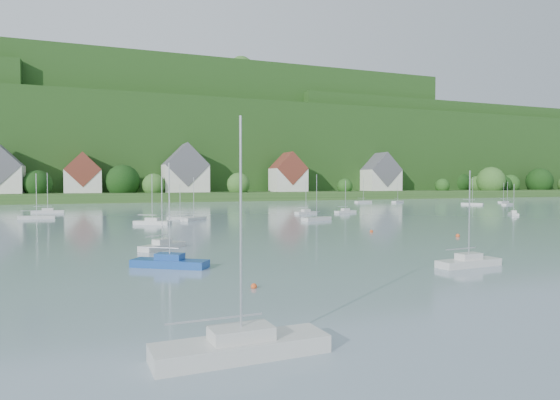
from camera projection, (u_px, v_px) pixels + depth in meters
name	position (u px, v px, depth m)	size (l,w,h in m)	color
far_shore_strip	(167.00, 195.00, 190.80)	(600.00, 60.00, 3.00)	#26491B
forested_ridge	(149.00, 151.00, 254.21)	(620.00, 181.22, 69.89)	#183F14
village_building_0	(0.00, 173.00, 158.81)	(14.00, 10.40, 16.00)	silver
village_building_1	(83.00, 176.00, 169.60)	(12.00, 9.36, 14.00)	silver
village_building_2	(185.00, 172.00, 181.05)	(16.00, 11.44, 18.00)	silver
village_building_3	(288.00, 175.00, 193.44)	(13.00, 10.40, 15.50)	silver
village_building_4	(381.00, 175.00, 213.17)	(15.00, 10.40, 16.50)	silver
near_sailboat_0	(241.00, 345.00, 18.77)	(6.87, 2.21, 9.17)	silver
near_sailboat_1	(170.00, 262.00, 38.55)	(5.98, 4.80, 8.19)	#184494
near_sailboat_3	(469.00, 261.00, 38.95)	(5.73, 2.05, 7.59)	silver
near_sailboat_6	(162.00, 245.00, 49.00)	(5.01, 4.67, 7.23)	silver
mooring_buoy_2	(458.00, 237.00, 60.11)	(0.49, 0.49, 0.49)	#DD5120
mooring_buoy_3	(371.00, 232.00, 65.43)	(0.45, 0.45, 0.45)	#DD5120
mooring_buoy_5	(254.00, 288.00, 30.96)	(0.41, 0.41, 0.41)	#DD5120
far_sailboat_cluster	(228.00, 210.00, 111.31)	(188.98, 67.42, 8.71)	silver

